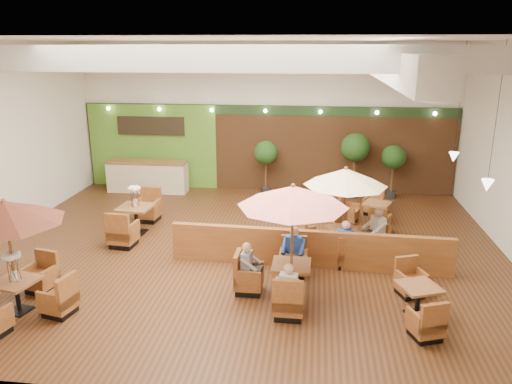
% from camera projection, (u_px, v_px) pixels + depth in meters
% --- Properties ---
extents(room, '(14.04, 14.00, 5.52)m').
position_uv_depth(room, '(257.00, 111.00, 13.74)').
color(room, '#381E0F').
rests_on(room, ground).
extents(service_counter, '(3.00, 0.75, 1.18)m').
position_uv_depth(service_counter, '(148.00, 177.00, 18.85)').
color(service_counter, beige).
rests_on(service_counter, ground).
extents(booth_divider, '(7.01, 0.46, 0.97)m').
position_uv_depth(booth_divider, '(309.00, 249.00, 12.45)').
color(booth_divider, brown).
rests_on(booth_divider, ground).
extents(table_0, '(2.52, 2.52, 2.49)m').
position_uv_depth(table_0, '(8.00, 236.00, 9.99)').
color(table_0, brown).
rests_on(table_0, ground).
extents(table_1, '(2.45, 2.51, 2.59)m').
position_uv_depth(table_1, '(290.00, 216.00, 10.66)').
color(table_1, brown).
rests_on(table_1, ground).
extents(table_2, '(2.48, 2.48, 2.37)m').
position_uv_depth(table_2, '(345.00, 194.00, 13.01)').
color(table_2, brown).
rests_on(table_2, ground).
extents(table_3, '(1.01, 2.83, 1.61)m').
position_uv_depth(table_3, '(136.00, 217.00, 14.70)').
color(table_3, brown).
rests_on(table_3, ground).
extents(table_4, '(0.98, 2.42, 0.85)m').
position_uv_depth(table_4, '(418.00, 301.00, 10.25)').
color(table_4, brown).
rests_on(table_4, ground).
extents(table_5, '(1.68, 2.40, 0.84)m').
position_uv_depth(table_5, '(368.00, 213.00, 15.59)').
color(table_5, brown).
rests_on(table_5, ground).
extents(topiary_0, '(0.87, 0.87, 2.02)m').
position_uv_depth(topiary_0, '(266.00, 155.00, 18.25)').
color(topiary_0, black).
rests_on(topiary_0, ground).
extents(topiary_1, '(1.02, 1.02, 2.37)m').
position_uv_depth(topiary_1, '(355.00, 150.00, 17.80)').
color(topiary_1, black).
rests_on(topiary_1, ground).
extents(topiary_2, '(0.85, 0.85, 1.97)m').
position_uv_depth(topiary_2, '(393.00, 159.00, 17.73)').
color(topiary_2, black).
rests_on(topiary_2, ground).
extents(diner_0, '(0.38, 0.32, 0.74)m').
position_uv_depth(diner_0, '(289.00, 284.00, 10.08)').
color(diner_0, white).
rests_on(diner_0, ground).
extents(diner_1, '(0.41, 0.35, 0.78)m').
position_uv_depth(diner_1, '(294.00, 247.00, 11.87)').
color(diner_1, '#24479E').
rests_on(diner_1, ground).
extents(diner_2, '(0.31, 0.38, 0.73)m').
position_uv_depth(diner_2, '(249.00, 262.00, 11.09)').
color(diner_2, gray).
rests_on(diner_2, ground).
extents(diner_3, '(0.41, 0.38, 0.75)m').
position_uv_depth(diner_3, '(345.00, 238.00, 12.44)').
color(diner_3, '#24479E').
rests_on(diner_3, ground).
extents(diner_4, '(0.44, 0.46, 0.83)m').
position_uv_depth(diner_4, '(376.00, 226.00, 13.16)').
color(diner_4, white).
rests_on(diner_4, ground).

